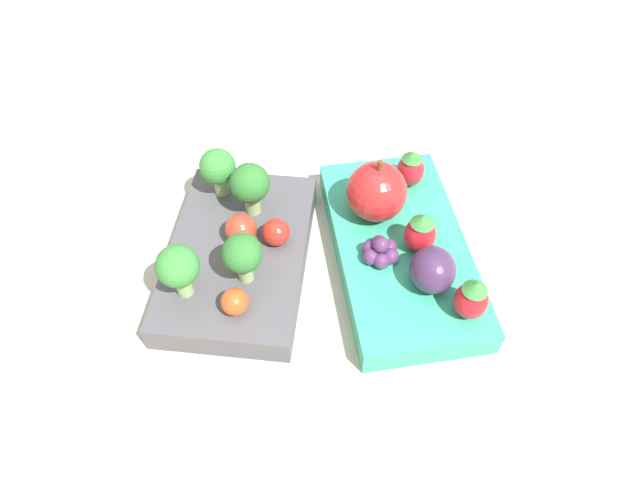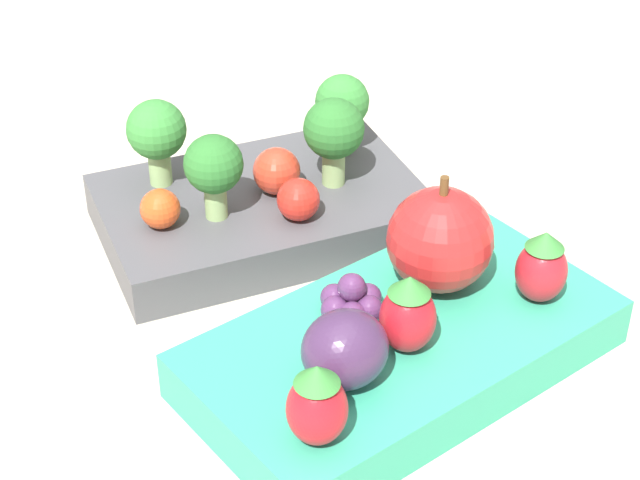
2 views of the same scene
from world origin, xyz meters
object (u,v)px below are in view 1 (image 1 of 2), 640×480
cherry_tomato_2 (241,229)px  apple (377,192)px  cherry_tomato_0 (276,232)px  strawberry_1 (420,233)px  strawberry_2 (411,168)px  broccoli_floret_3 (218,168)px  bento_box_fruit (401,254)px  plum (433,270)px  bento_box_savoury (239,259)px  strawberry_0 (472,299)px  grape_cluster (380,251)px  cherry_tomato_1 (235,302)px  broccoli_floret_0 (250,185)px  broccoli_floret_2 (178,268)px  broccoli_floret_1 (242,255)px

cherry_tomato_2 → apple: apple is taller
cherry_tomato_0 → strawberry_1: bearing=-95.7°
strawberry_2 → broccoli_floret_3: bearing=91.7°
bento_box_fruit → strawberry_2: (0.07, -0.02, 0.03)m
plum → cherry_tomato_0: bearing=68.5°
bento_box_fruit → broccoli_floret_3: bearing=66.5°
plum → strawberry_2: bearing=0.6°
bento_box_savoury → strawberry_0: bearing=-110.9°
broccoli_floret_3 → plum: (-0.11, -0.18, -0.01)m
cherry_tomato_0 → strawberry_2: 0.14m
apple → plum: bearing=-154.9°
cherry_tomato_0 → grape_cluster: bearing=-103.7°
bento_box_fruit → strawberry_0: 0.09m
grape_cluster → cherry_tomato_2: bearing=78.2°
cherry_tomato_1 → strawberry_2: bearing=-49.4°
broccoli_floret_3 → cherry_tomato_1: bearing=-171.6°
broccoli_floret_3 → strawberry_0: broccoli_floret_3 is taller
cherry_tomato_2 → bento_box_fruit: bearing=-95.1°
cherry_tomato_2 → grape_cluster: size_ratio=0.83×
cherry_tomato_0 → broccoli_floret_3: bearing=40.2°
bento_box_savoury → strawberry_2: size_ratio=4.99×
bento_box_savoury → apple: apple is taller
strawberry_2 → bento_box_savoury: bearing=115.0°
bento_box_savoury → bento_box_fruit: 0.14m
bento_box_savoury → cherry_tomato_1: (-0.06, -0.00, 0.02)m
strawberry_2 → broccoli_floret_0: bearing=101.5°
strawberry_1 → apple: bearing=37.9°
strawberry_0 → strawberry_2: (0.14, 0.03, -0.00)m
plum → strawberry_0: bearing=-139.9°
bento_box_savoury → cherry_tomato_1: bearing=-177.9°
bento_box_fruit → strawberry_0: strawberry_0 is taller
bento_box_savoury → cherry_tomato_1: 0.06m
broccoli_floret_2 → cherry_tomato_0: broccoli_floret_2 is taller
bento_box_savoury → broccoli_floret_2: size_ratio=3.77×
strawberry_2 → cherry_tomato_1: bearing=130.6°
plum → grape_cluster: 0.05m
grape_cluster → broccoli_floret_3: bearing=59.5°
broccoli_floret_0 → broccoli_floret_2: bearing=148.6°
bento_box_fruit → cherry_tomato_0: (0.01, 0.11, 0.03)m
strawberry_0 → plum: strawberry_0 is taller
strawberry_0 → strawberry_1: same height
bento_box_savoury → strawberry_1: 0.16m
grape_cluster → strawberry_1: bearing=-74.9°
broccoli_floret_1 → cherry_tomato_1: (-0.03, 0.01, -0.02)m
strawberry_0 → broccoli_floret_2: bearing=82.6°
bento_box_savoury → cherry_tomato_1: cherry_tomato_1 is taller
strawberry_0 → broccoli_floret_1: bearing=76.9°
broccoli_floret_3 → grape_cluster: broccoli_floret_3 is taller
apple → strawberry_2: apple is taller
bento_box_fruit → apple: apple is taller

